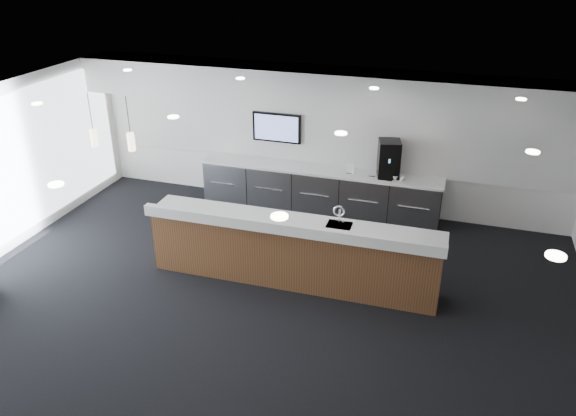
% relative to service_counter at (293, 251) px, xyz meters
% --- Properties ---
extents(ground, '(10.00, 10.00, 0.00)m').
position_rel_service_counter_xyz_m(ground, '(-0.29, -0.88, -0.58)').
color(ground, black).
rests_on(ground, ground).
extents(ceiling, '(10.00, 8.00, 0.02)m').
position_rel_service_counter_xyz_m(ceiling, '(-0.29, -0.88, 2.42)').
color(ceiling, black).
rests_on(ceiling, back_wall).
extents(back_wall, '(10.00, 0.02, 3.00)m').
position_rel_service_counter_xyz_m(back_wall, '(-0.29, 3.12, 0.92)').
color(back_wall, white).
rests_on(back_wall, ground).
extents(soffit_bulkhead, '(10.00, 0.90, 0.70)m').
position_rel_service_counter_xyz_m(soffit_bulkhead, '(-0.29, 2.67, 2.07)').
color(soffit_bulkhead, white).
rests_on(soffit_bulkhead, back_wall).
extents(alcove_panel, '(9.80, 0.06, 1.40)m').
position_rel_service_counter_xyz_m(alcove_panel, '(-0.29, 3.09, 1.02)').
color(alcove_panel, white).
rests_on(alcove_panel, back_wall).
extents(back_credenza, '(5.06, 0.66, 0.95)m').
position_rel_service_counter_xyz_m(back_credenza, '(-0.29, 2.76, -0.10)').
color(back_credenza, gray).
rests_on(back_credenza, ground).
extents(wall_tv, '(1.05, 0.08, 0.62)m').
position_rel_service_counter_xyz_m(wall_tv, '(-1.29, 3.03, 1.07)').
color(wall_tv, black).
rests_on(wall_tv, back_wall).
extents(pendant_left, '(0.12, 0.12, 0.30)m').
position_rel_service_counter_xyz_m(pendant_left, '(-2.69, -0.08, 1.67)').
color(pendant_left, '#FBECC4').
rests_on(pendant_left, ceiling).
extents(pendant_right, '(0.12, 0.12, 0.30)m').
position_rel_service_counter_xyz_m(pendant_right, '(-3.39, -0.08, 1.67)').
color(pendant_right, '#FBECC4').
rests_on(pendant_right, ceiling).
extents(ceiling_can_lights, '(7.00, 5.00, 0.02)m').
position_rel_service_counter_xyz_m(ceiling_can_lights, '(-0.29, -0.88, 2.39)').
color(ceiling_can_lights, white).
rests_on(ceiling_can_lights, ceiling).
extents(service_counter, '(4.87, 0.87, 1.49)m').
position_rel_service_counter_xyz_m(service_counter, '(0.00, 0.00, 0.00)').
color(service_counter, brown).
rests_on(service_counter, ground).
extents(coffee_machine, '(0.52, 0.59, 0.73)m').
position_rel_service_counter_xyz_m(coffee_machine, '(1.11, 2.81, 0.74)').
color(coffee_machine, black).
rests_on(coffee_machine, back_credenza).
extents(info_sign_left, '(0.17, 0.06, 0.23)m').
position_rel_service_counter_xyz_m(info_sign_left, '(0.39, 2.70, 0.49)').
color(info_sign_left, white).
rests_on(info_sign_left, back_credenza).
extents(info_sign_right, '(0.18, 0.05, 0.24)m').
position_rel_service_counter_xyz_m(info_sign_right, '(0.81, 2.68, 0.49)').
color(info_sign_right, white).
rests_on(info_sign_right, back_credenza).
extents(cup_0, '(0.10, 0.10, 0.09)m').
position_rel_service_counter_xyz_m(cup_0, '(1.42, 2.63, 0.42)').
color(cup_0, white).
rests_on(cup_0, back_credenza).
extents(cup_1, '(0.14, 0.14, 0.09)m').
position_rel_service_counter_xyz_m(cup_1, '(1.28, 2.63, 0.42)').
color(cup_1, white).
rests_on(cup_1, back_credenza).
extents(cup_2, '(0.12, 0.12, 0.09)m').
position_rel_service_counter_xyz_m(cup_2, '(1.14, 2.63, 0.42)').
color(cup_2, white).
rests_on(cup_2, back_credenza).
extents(cup_3, '(0.13, 0.13, 0.09)m').
position_rel_service_counter_xyz_m(cup_3, '(1.00, 2.63, 0.42)').
color(cup_3, white).
rests_on(cup_3, back_credenza).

